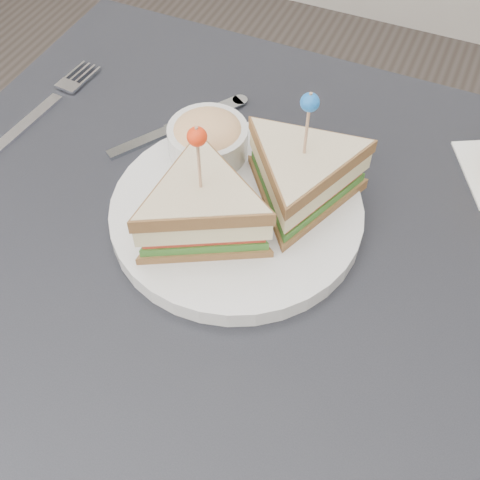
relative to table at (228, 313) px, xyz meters
name	(u,v)px	position (x,y,z in m)	size (l,w,h in m)	color
table	(228,313)	(0.00, 0.00, 0.00)	(0.80, 0.80, 0.75)	black
plate_meal	(244,191)	(-0.01, 0.08, 0.12)	(0.31, 0.29, 0.16)	silver
cutlery_fork	(47,105)	(-0.32, 0.15, 0.08)	(0.04, 0.21, 0.01)	silver
cutlery_knife	(174,128)	(-0.15, 0.17, 0.08)	(0.12, 0.18, 0.01)	#B4BBBF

